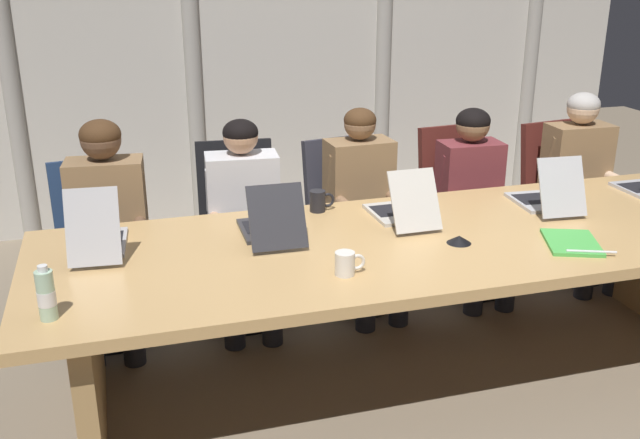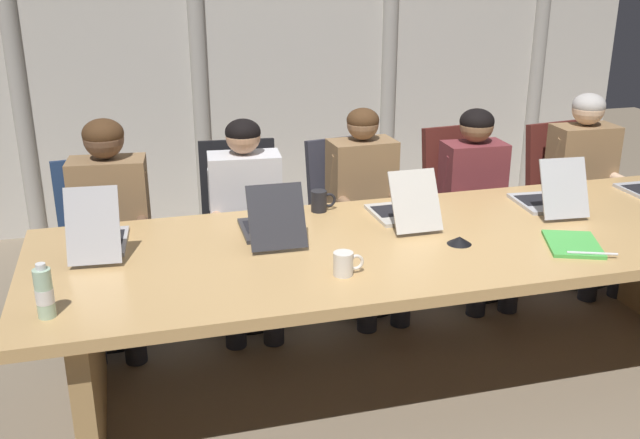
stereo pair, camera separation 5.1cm
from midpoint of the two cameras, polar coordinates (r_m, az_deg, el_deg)
The scene contains 22 objects.
ground_plane at distance 3.66m, azimuth 7.39°, elevation -12.10°, with size 10.99×10.99×0.00m, color #7F705B.
conference_table at distance 3.39m, azimuth 7.83°, elevation -3.65°, with size 3.54×1.16×0.74m.
curtain_backdrop at distance 5.54m, azimuth -2.74°, elevation 15.10°, with size 5.50×0.17×2.92m.
laptop_left_end at distance 3.25m, azimuth -17.56°, elevation -1.42°, with size 0.25×0.47×0.32m.
laptop_left_mid at distance 3.28m, azimuth -4.38°, elevation -0.46°, with size 0.26×0.45×0.28m.
laptop_center at distance 3.50m, azimuth 6.00°, elevation 0.82°, with size 0.24×0.46×0.28m.
laptop_right_mid at distance 3.82m, azimuth 17.03°, elevation 1.72°, with size 0.27×0.45×0.29m.
office_chair_left_end at distance 4.11m, azimuth -17.08°, elevation -3.75°, with size 0.60×0.60×0.91m.
office_chair_left_mid at distance 4.15m, azimuth -6.69°, elevation -2.50°, with size 0.60×0.60×0.96m.
office_chair_center at distance 4.30m, azimuth 2.09°, elevation -1.66°, with size 0.60×0.61×0.94m.
office_chair_right_mid at distance 4.57m, azimuth 10.81°, elevation -0.58°, with size 0.60×0.60×0.96m.
office_chair_right_end at distance 4.93m, azimuth 18.28°, elevation 0.21°, with size 0.60×0.61×0.94m.
person_left_end at distance 3.85m, azimuth -16.86°, elevation -0.03°, with size 0.44×0.57×1.18m.
person_left_mid at distance 3.90m, azimuth -6.35°, elevation 0.53°, with size 0.43×0.57×1.13m.
person_center at distance 4.06m, azimuth 3.18°, elevation 1.51°, with size 0.39×0.56×1.16m.
person_right_mid at distance 4.33m, azimuth 11.82°, elevation 2.15°, with size 0.39×0.56×1.12m.
person_right_end at distance 4.72m, azimuth 19.78°, elevation 3.17°, with size 0.41×0.56×1.17m.
water_bottle_secondary at distance 2.71m, azimuth -21.36°, elevation -5.60°, with size 0.06×0.06×0.20m.
coffee_mug_near at distance 3.60m, azimuth -0.52°, elevation 1.48°, with size 0.13×0.08×0.11m.
coffee_mug_far at distance 2.89m, azimuth 1.56°, elevation -3.49°, with size 0.13×0.08×0.10m.
conference_mic_left_side at distance 3.26m, azimuth 10.51°, elevation -1.56°, with size 0.11×0.11×0.04m, color black.
spiral_notepad at distance 3.38m, azimuth 18.92°, elevation -1.76°, with size 0.32×0.36×0.03m.
Camera 1 is at (-1.33, -2.81, 1.94)m, focal length 40.43 mm.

